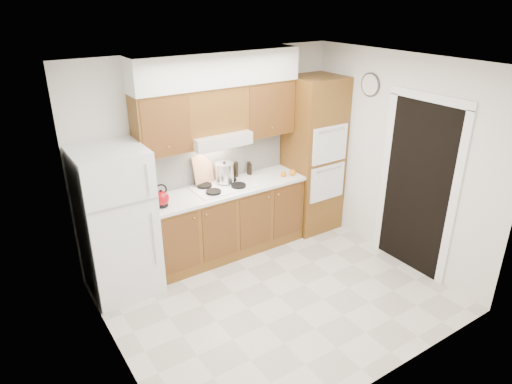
{
  "coord_description": "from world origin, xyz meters",
  "views": [
    {
      "loc": [
        -2.59,
        -3.47,
        3.23
      ],
      "look_at": [
        -0.0,
        0.45,
        1.15
      ],
      "focal_mm": 32.0,
      "sensor_mm": 36.0,
      "label": 1
    }
  ],
  "objects_px": {
    "fridge": "(117,223)",
    "oven_cabinet": "(313,155)",
    "kettle": "(161,199)",
    "stock_pot": "(225,173)"
  },
  "relations": [
    {
      "from": "fridge",
      "to": "oven_cabinet",
      "type": "bearing_deg",
      "value": 0.7
    },
    {
      "from": "oven_cabinet",
      "to": "kettle",
      "type": "height_order",
      "value": "oven_cabinet"
    },
    {
      "from": "kettle",
      "to": "stock_pot",
      "type": "height_order",
      "value": "stock_pot"
    },
    {
      "from": "stock_pot",
      "to": "fridge",
      "type": "bearing_deg",
      "value": -174.03
    },
    {
      "from": "fridge",
      "to": "stock_pot",
      "type": "relative_size",
      "value": 7.13
    },
    {
      "from": "oven_cabinet",
      "to": "stock_pot",
      "type": "xyz_separation_m",
      "value": [
        -1.37,
        0.12,
        -0.01
      ]
    },
    {
      "from": "oven_cabinet",
      "to": "kettle",
      "type": "bearing_deg",
      "value": -178.12
    },
    {
      "from": "fridge",
      "to": "kettle",
      "type": "height_order",
      "value": "fridge"
    },
    {
      "from": "oven_cabinet",
      "to": "stock_pot",
      "type": "relative_size",
      "value": 9.11
    },
    {
      "from": "fridge",
      "to": "oven_cabinet",
      "type": "relative_size",
      "value": 0.78
    }
  ]
}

